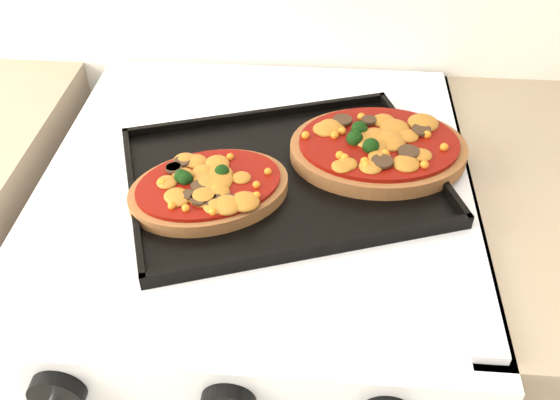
# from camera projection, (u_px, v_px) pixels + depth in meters

# --- Properties ---
(stove) EXTENTS (0.60, 0.60, 0.91)m
(stove) POSITION_uv_depth(u_px,v_px,m) (263.00, 360.00, 1.17)
(stove) COLOR silver
(stove) RESTS_ON floor
(control_panel) EXTENTS (0.60, 0.02, 0.09)m
(control_panel) POSITION_uv_depth(u_px,v_px,m) (227.00, 389.00, 0.67)
(control_panel) COLOR silver
(control_panel) RESTS_ON stove
(knob_left) EXTENTS (0.06, 0.02, 0.06)m
(knob_left) POSITION_uv_depth(u_px,v_px,m) (57.00, 393.00, 0.67)
(knob_left) COLOR black
(knob_left) RESTS_ON control_panel
(baking_tray) EXTENTS (0.48, 0.42, 0.02)m
(baking_tray) POSITION_uv_depth(u_px,v_px,m) (283.00, 175.00, 0.84)
(baking_tray) COLOR black
(baking_tray) RESTS_ON stove
(pizza_left) EXTENTS (0.25, 0.22, 0.03)m
(pizza_left) POSITION_uv_depth(u_px,v_px,m) (209.00, 187.00, 0.80)
(pizza_left) COLOR brown
(pizza_left) RESTS_ON baking_tray
(pizza_right) EXTENTS (0.26, 0.21, 0.04)m
(pizza_right) POSITION_uv_depth(u_px,v_px,m) (379.00, 146.00, 0.86)
(pizza_right) COLOR brown
(pizza_right) RESTS_ON baking_tray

